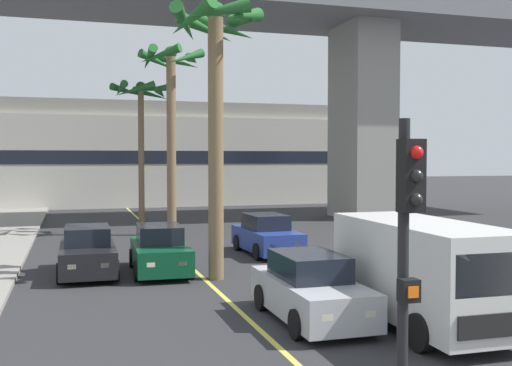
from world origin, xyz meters
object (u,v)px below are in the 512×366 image
object	(u,v)px
car_queue_third	(87,252)
delivery_van	(422,270)
car_queue_front	(267,236)
traffic_light_median_near	(407,260)
palm_tree_mid_median	(141,107)
palm_tree_near_median	(171,93)
car_queue_fourth	(160,251)
palm_tree_far_median	(216,71)
car_queue_second	(311,290)

from	to	relation	value
car_queue_third	delivery_van	size ratio (longest dim) A/B	0.78
car_queue_third	car_queue_front	bearing A→B (deg)	19.23
traffic_light_median_near	palm_tree_mid_median	distance (m)	31.02
delivery_van	traffic_light_median_near	world-z (taller)	traffic_light_median_near
car_queue_third	palm_tree_near_median	xyz separation A→B (m)	(4.18, 9.16, 6.19)
delivery_van	car_queue_front	bearing A→B (deg)	90.77
car_queue_fourth	delivery_van	distance (m)	9.47
palm_tree_far_median	palm_tree_near_median	bearing A→B (deg)	88.25
car_queue_second	palm_tree_mid_median	distance (m)	24.12
palm_tree_near_median	palm_tree_far_median	xyz separation A→B (m)	(-0.34, -11.09, -0.46)
car_queue_front	car_queue_second	distance (m)	9.89
car_queue_third	palm_tree_mid_median	xyz separation A→B (m)	(3.50, 16.01, 6.08)
car_queue_front	car_queue_third	size ratio (longest dim) A/B	1.01
car_queue_fourth	palm_tree_near_median	size ratio (longest dim) A/B	0.45
palm_tree_near_median	palm_tree_far_median	distance (m)	11.10
car_queue_second	delivery_van	distance (m)	2.56
car_queue_front	car_queue_fourth	size ratio (longest dim) A/B	1.00
car_queue_third	car_queue_second	bearing A→B (deg)	-56.45
car_queue_third	palm_tree_far_median	bearing A→B (deg)	-26.63
car_queue_fourth	palm_tree_mid_median	world-z (taller)	palm_tree_mid_median
palm_tree_near_median	palm_tree_mid_median	bearing A→B (deg)	95.66
palm_tree_far_median	car_queue_fourth	bearing A→B (deg)	134.01
car_queue_front	traffic_light_median_near	bearing A→B (deg)	-102.98
car_queue_front	palm_tree_near_median	world-z (taller)	palm_tree_near_median
car_queue_front	palm_tree_mid_median	distance (m)	15.29
car_queue_fourth	car_queue_front	bearing A→B (deg)	30.75
traffic_light_median_near	palm_tree_far_median	xyz separation A→B (m)	(0.92, 12.81, 3.74)
delivery_van	palm_tree_mid_median	distance (m)	25.38
traffic_light_median_near	car_queue_second	bearing A→B (deg)	75.56
car_queue_front	car_queue_fourth	bearing A→B (deg)	-149.25
traffic_light_median_near	delivery_van	bearing A→B (deg)	56.65
car_queue_front	car_queue_fourth	world-z (taller)	same
car_queue_second	traffic_light_median_near	xyz separation A→B (m)	(-1.92, -7.44, 1.99)
delivery_van	palm_tree_near_median	bearing A→B (deg)	99.10
car_queue_second	car_queue_third	size ratio (longest dim) A/B	1.00
car_queue_second	palm_tree_near_median	bearing A→B (deg)	92.28
delivery_van	palm_tree_near_median	size ratio (longest dim) A/B	0.58
palm_tree_far_median	palm_tree_mid_median	bearing A→B (deg)	91.09
car_queue_second	car_queue_third	distance (m)	8.75
car_queue_front	palm_tree_near_median	size ratio (longest dim) A/B	0.45
car_queue_fourth	delivery_van	bearing A→B (deg)	-60.07
car_queue_fourth	delivery_van	size ratio (longest dim) A/B	0.79
car_queue_second	palm_tree_near_median	xyz separation A→B (m)	(-0.66, 16.45, 6.19)
car_queue_second	palm_tree_far_median	size ratio (longest dim) A/B	0.48
car_queue_third	palm_tree_near_median	distance (m)	11.82
traffic_light_median_near	palm_tree_near_median	distance (m)	24.29
car_queue_front	palm_tree_far_median	size ratio (longest dim) A/B	0.48
car_queue_fourth	palm_tree_mid_median	size ratio (longest dim) A/B	0.50
car_queue_third	palm_tree_far_median	size ratio (longest dim) A/B	0.48
car_queue_second	car_queue_third	xyz separation A→B (m)	(-4.83, 7.29, 0.00)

